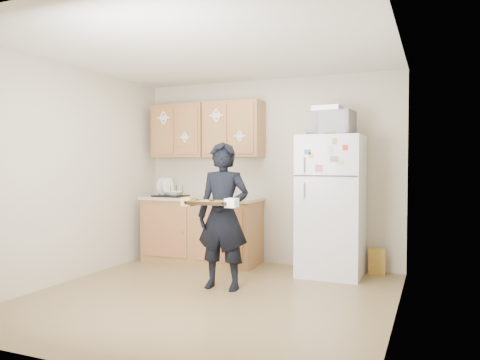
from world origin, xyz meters
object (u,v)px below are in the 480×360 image
at_px(refrigerator, 331,206).
at_px(microwave, 331,123).
at_px(person, 223,216).
at_px(baking_tray, 210,203).
at_px(dish_rack, 171,190).

xyz_separation_m(refrigerator, microwave, (0.00, -0.05, 0.99)).
height_order(person, baking_tray, person).
height_order(refrigerator, microwave, microwave).
distance_m(baking_tray, microwave, 1.87).
distance_m(person, baking_tray, 0.34).
distance_m(baking_tray, dish_rack, 1.85).
height_order(refrigerator, dish_rack, refrigerator).
bearing_deg(microwave, baking_tray, -120.12).
relative_size(refrigerator, microwave, 3.27).
distance_m(refrigerator, baking_tray, 1.68).
height_order(baking_tray, dish_rack, dish_rack).
height_order(refrigerator, person, refrigerator).
xyz_separation_m(refrigerator, baking_tray, (-0.97, -1.37, 0.10)).
relative_size(baking_tray, microwave, 0.82).
distance_m(person, microwave, 1.75).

